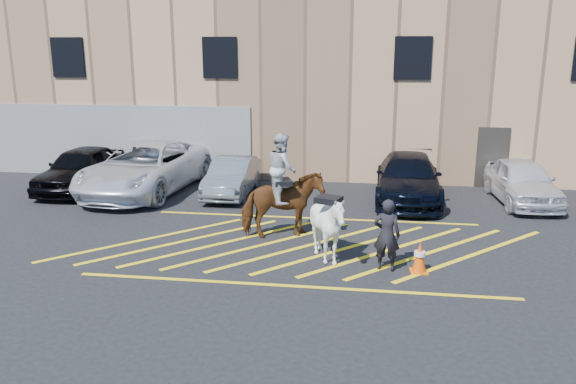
# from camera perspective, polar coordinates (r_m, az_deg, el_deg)

# --- Properties ---
(ground) EXTENTS (90.00, 90.00, 0.00)m
(ground) POSITION_cam_1_polar(r_m,az_deg,el_deg) (14.71, 1.81, -5.17)
(ground) COLOR black
(ground) RESTS_ON ground
(car_black_suv) EXTENTS (1.89, 4.55, 1.54)m
(car_black_suv) POSITION_cam_1_polar(r_m,az_deg,el_deg) (21.37, -20.25, 2.26)
(car_black_suv) COLOR black
(car_black_suv) RESTS_ON ground
(car_white_pickup) EXTENTS (3.43, 6.47, 1.73)m
(car_white_pickup) POSITION_cam_1_polar(r_m,az_deg,el_deg) (20.32, -14.30, 2.40)
(car_white_pickup) COLOR white
(car_white_pickup) RESTS_ON ground
(car_silver_sedan) EXTENTS (1.36, 3.84, 1.26)m
(car_silver_sedan) POSITION_cam_1_polar(r_m,az_deg,el_deg) (19.49, -5.69, 1.57)
(car_silver_sedan) COLOR gray
(car_silver_sedan) RESTS_ON ground
(car_blue_suv) EXTENTS (2.27, 5.19, 1.48)m
(car_blue_suv) POSITION_cam_1_polar(r_m,az_deg,el_deg) (19.10, 12.09, 1.40)
(car_blue_suv) COLOR black
(car_blue_suv) RESTS_ON ground
(car_white_suv) EXTENTS (1.92, 4.29, 1.43)m
(car_white_suv) POSITION_cam_1_polar(r_m,az_deg,el_deg) (19.85, 22.69, 1.01)
(car_white_suv) COLOR white
(car_white_suv) RESTS_ON ground
(handler) EXTENTS (0.67, 0.49, 1.67)m
(handler) POSITION_cam_1_polar(r_m,az_deg,el_deg) (12.89, 10.00, -4.31)
(handler) COLOR black
(handler) RESTS_ON ground
(warehouse) EXTENTS (32.42, 10.20, 7.30)m
(warehouse) POSITION_cam_1_polar(r_m,az_deg,el_deg) (25.86, 4.81, 11.48)
(warehouse) COLOR tan
(warehouse) RESTS_ON ground
(hatching_zone) EXTENTS (12.60, 5.12, 0.01)m
(hatching_zone) POSITION_cam_1_polar(r_m,az_deg,el_deg) (14.43, 1.68, -5.54)
(hatching_zone) COLOR yellow
(hatching_zone) RESTS_ON ground
(mounted_bay) EXTENTS (2.33, 1.66, 2.81)m
(mounted_bay) POSITION_cam_1_polar(r_m,az_deg,el_deg) (14.80, -0.61, -0.45)
(mounted_bay) COLOR #5C3515
(mounted_bay) RESTS_ON ground
(saddled_white) EXTENTS (1.81, 1.92, 1.71)m
(saddled_white) POSITION_cam_1_polar(r_m,az_deg,el_deg) (13.21, 4.10, -3.55)
(saddled_white) COLOR white
(saddled_white) RESTS_ON ground
(traffic_cone) EXTENTS (0.41, 0.41, 0.73)m
(traffic_cone) POSITION_cam_1_polar(r_m,az_deg,el_deg) (13.06, 13.22, -6.43)
(traffic_cone) COLOR orange
(traffic_cone) RESTS_ON ground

